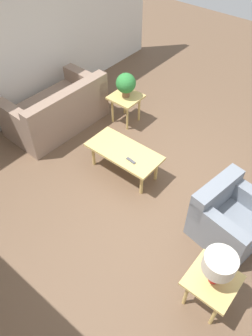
{
  "coord_description": "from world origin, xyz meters",
  "views": [
    {
      "loc": [
        -1.67,
        2.68,
        3.76
      ],
      "look_at": [
        0.32,
        0.26,
        0.55
      ],
      "focal_mm": 35.0,
      "sensor_mm": 36.0,
      "label": 1
    }
  ],
  "objects_px": {
    "armchair": "(228,218)",
    "potted_plant": "(126,84)",
    "table_lamp": "(219,265)",
    "coffee_table": "(124,153)",
    "side_table_plant": "(126,100)",
    "side_table_lamp": "(211,283)",
    "sofa": "(58,111)"
  },
  "relations": [
    {
      "from": "sofa",
      "to": "table_lamp",
      "type": "relative_size",
      "value": 3.98
    },
    {
      "from": "coffee_table",
      "to": "side_table_lamp",
      "type": "height_order",
      "value": "side_table_lamp"
    },
    {
      "from": "side_table_plant",
      "to": "sofa",
      "type": "bearing_deg",
      "value": 45.96
    },
    {
      "from": "table_lamp",
      "to": "coffee_table",
      "type": "bearing_deg",
      "value": -26.29
    },
    {
      "from": "armchair",
      "to": "potted_plant",
      "type": "relative_size",
      "value": 2.16
    },
    {
      "from": "sofa",
      "to": "armchair",
      "type": "height_order",
      "value": "sofa"
    },
    {
      "from": "potted_plant",
      "to": "table_lamp",
      "type": "xyz_separation_m",
      "value": [
        -2.84,
        2.03,
        0.07
      ]
    },
    {
      "from": "sofa",
      "to": "side_table_lamp",
      "type": "bearing_deg",
      "value": 74.17
    },
    {
      "from": "sofa",
      "to": "potted_plant",
      "type": "bearing_deg",
      "value": 137.57
    },
    {
      "from": "sofa",
      "to": "side_table_lamp",
      "type": "height_order",
      "value": "sofa"
    },
    {
      "from": "sofa",
      "to": "side_table_plant",
      "type": "bearing_deg",
      "value": 137.57
    },
    {
      "from": "coffee_table",
      "to": "side_table_plant",
      "type": "relative_size",
      "value": 2.14
    },
    {
      "from": "side_table_plant",
      "to": "side_table_lamp",
      "type": "height_order",
      "value": "same"
    },
    {
      "from": "armchair",
      "to": "side_table_lamp",
      "type": "bearing_deg",
      "value": -155.3
    },
    {
      "from": "armchair",
      "to": "table_lamp",
      "type": "bearing_deg",
      "value": -155.3
    },
    {
      "from": "sofa",
      "to": "armchair",
      "type": "relative_size",
      "value": 1.86
    },
    {
      "from": "sofa",
      "to": "coffee_table",
      "type": "xyz_separation_m",
      "value": [
        -1.66,
        0.15,
        0.07
      ]
    },
    {
      "from": "sofa",
      "to": "side_table_plant",
      "type": "relative_size",
      "value": 3.25
    },
    {
      "from": "potted_plant",
      "to": "table_lamp",
      "type": "bearing_deg",
      "value": 144.41
    },
    {
      "from": "side_table_lamp",
      "to": "table_lamp",
      "type": "xyz_separation_m",
      "value": [
        -0.0,
        0.0,
        0.4
      ]
    },
    {
      "from": "coffee_table",
      "to": "armchair",
      "type": "bearing_deg",
      "value": 179.47
    },
    {
      "from": "coffee_table",
      "to": "side_table_lamp",
      "type": "xyz_separation_m",
      "value": [
        -2.03,
        1.0,
        0.05
      ]
    },
    {
      "from": "side_table_plant",
      "to": "potted_plant",
      "type": "bearing_deg",
      "value": 0.0
    },
    {
      "from": "armchair",
      "to": "side_table_lamp",
      "type": "height_order",
      "value": "armchair"
    },
    {
      "from": "side_table_lamp",
      "to": "table_lamp",
      "type": "height_order",
      "value": "table_lamp"
    },
    {
      "from": "coffee_table",
      "to": "side_table_lamp",
      "type": "relative_size",
      "value": 2.14
    },
    {
      "from": "armchair",
      "to": "side_table_plant",
      "type": "xyz_separation_m",
      "value": [
        2.56,
        -1.05,
        0.14
      ]
    },
    {
      "from": "side_table_plant",
      "to": "armchair",
      "type": "bearing_deg",
      "value": 157.78
    },
    {
      "from": "armchair",
      "to": "side_table_plant",
      "type": "height_order",
      "value": "armchair"
    },
    {
      "from": "sofa",
      "to": "coffee_table",
      "type": "height_order",
      "value": "sofa"
    },
    {
      "from": "sofa",
      "to": "side_table_lamp",
      "type": "relative_size",
      "value": 3.25
    },
    {
      "from": "sofa",
      "to": "table_lamp",
      "type": "bearing_deg",
      "value": 74.17
    }
  ]
}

